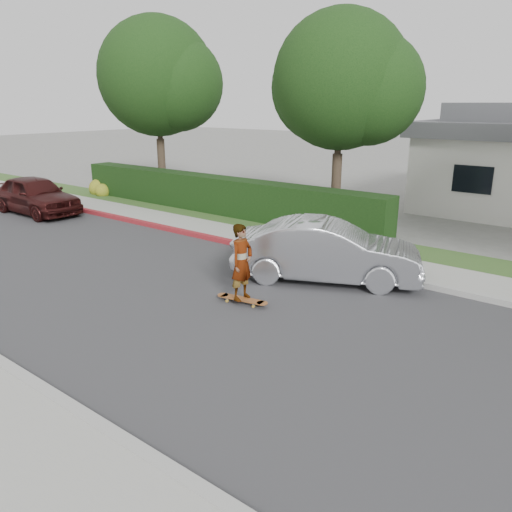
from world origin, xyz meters
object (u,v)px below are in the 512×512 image
object	(u,v)px
skateboarder	(242,262)
car_maroon	(35,195)
car_silver	(327,251)
skateboard	(242,299)

from	to	relation	value
skateboarder	car_maroon	size ratio (longest dim) A/B	0.38
car_silver	skateboarder	bearing A→B (deg)	140.37
skateboard	skateboarder	distance (m)	0.87
car_silver	car_maroon	xyz separation A→B (m)	(-13.20, -0.33, -0.00)
skateboard	car_silver	xyz separation A→B (m)	(0.66, 2.52, 0.65)
skateboarder	car_silver	world-z (taller)	skateboarder
skateboard	skateboarder	xyz separation A→B (m)	(0.00, -0.00, 0.87)
car_silver	car_maroon	distance (m)	13.21
skateboarder	skateboard	bearing A→B (deg)	-1.13
skateboard	car_maroon	world-z (taller)	car_maroon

